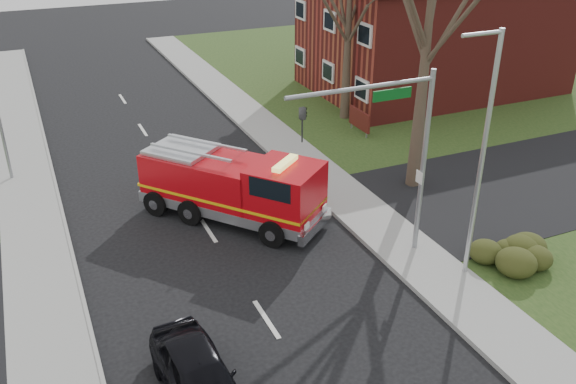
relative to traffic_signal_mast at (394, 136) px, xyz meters
name	(u,v)px	position (x,y,z in m)	size (l,w,h in m)	color
ground	(266,319)	(-5.21, -1.50, -4.71)	(120.00, 120.00, 0.00)	black
sidewalk_right	(432,271)	(0.99, -1.50, -4.63)	(2.40, 80.00, 0.15)	gray
sidewalk_left	(56,376)	(-11.41, -1.50, -4.63)	(2.40, 80.00, 0.15)	gray
brick_building	(434,33)	(13.79, 16.50, -1.05)	(15.40, 10.40, 7.25)	maroon
health_center_sign	(359,120)	(5.29, 11.00, -3.83)	(0.12, 2.00, 1.40)	#4C1511
hedge_corner	(518,255)	(3.79, -2.50, -4.13)	(2.80, 2.00, 0.90)	#273212
bare_tree_near	(429,17)	(4.29, 4.50, 2.71)	(6.00, 6.00, 12.00)	#3A2C22
bare_tree_far	(349,3)	(5.79, 13.50, 1.78)	(5.25, 5.25, 10.50)	#3A2C22
traffic_signal_mast	(394,136)	(0.00, 0.00, 0.00)	(5.29, 0.18, 6.80)	gray
streetlight_pole	(482,153)	(1.93, -2.00, -0.16)	(1.48, 0.16, 8.40)	#B7BABF
fire_engine	(233,188)	(-3.91, 5.05, -3.37)	(6.54, 7.26, 2.95)	#B90810
parked_car_maroon	(198,376)	(-8.01, -3.75, -3.99)	(1.70, 4.23, 1.44)	black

